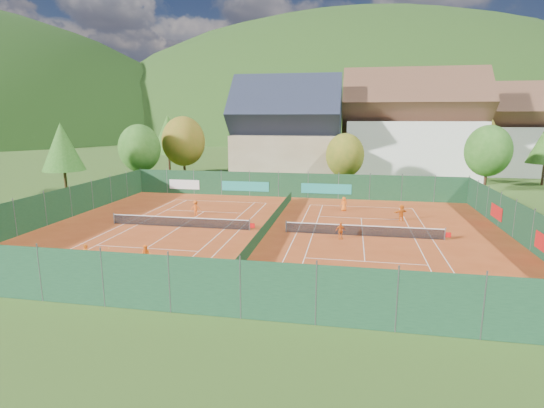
{
  "coord_description": "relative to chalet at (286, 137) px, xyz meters",
  "views": [
    {
      "loc": [
        6.83,
        -34.52,
        9.64
      ],
      "look_at": [
        0.0,
        2.0,
        2.0
      ],
      "focal_mm": 28.0,
      "sensor_mm": 36.0,
      "label": 1
    }
  ],
  "objects": [
    {
      "name": "court_divider",
      "position": [
        3.0,
        -30.0,
        -6.12
      ],
      "size": [
        0.03,
        28.8,
        1.0
      ],
      "color": "#123218",
      "rests_on": "ground"
    },
    {
      "name": "tree_west_side",
      "position": [
        -25.0,
        -18.0,
        -0.56
      ],
      "size": [
        5.04,
        5.04,
        9.0
      ],
      "color": "#4A341A",
      "rests_on": "ground"
    },
    {
      "name": "ground",
      "position": [
        3.0,
        -30.0,
        -6.64
      ],
      "size": [
        600.0,
        600.0,
        0.0
      ],
      "primitive_type": "plane",
      "color": "#2C4D18",
      "rests_on": "ground"
    },
    {
      "name": "chalet",
      "position": [
        0.0,
        0.0,
        0.0
      ],
      "size": [
        16.2,
        12.0,
        16.0
      ],
      "color": "tan",
      "rests_on": "ground"
    },
    {
      "name": "court_markings_right",
      "position": [
        11.0,
        -30.0,
        -6.61
      ],
      "size": [
        11.03,
        23.83,
        0.0
      ],
      "color": "white",
      "rests_on": "ground"
    },
    {
      "name": "tree_center",
      "position": [
        9.0,
        -8.0,
        -1.91
      ],
      "size": [
        5.01,
        5.01,
        7.6
      ],
      "color": "#452E18",
      "rests_on": "ground"
    },
    {
      "name": "fence_south",
      "position": [
        3.0,
        -46.0,
        -5.12
      ],
      "size": [
        40.0,
        0.04,
        3.0
      ],
      "color": "#163D25",
      "rests_on": "ground"
    },
    {
      "name": "player_right_near",
      "position": [
        9.19,
        -31.24,
        -5.92
      ],
      "size": [
        0.89,
        0.63,
        1.4
      ],
      "primitive_type": "imported",
      "rotation": [
        0.0,
        0.0,
        0.39
      ],
      "color": "#D55912",
      "rests_on": "ground"
    },
    {
      "name": "tree_west_back",
      "position": [
        -21.0,
        4.0,
        0.11
      ],
      "size": [
        5.6,
        5.6,
        10.0
      ],
      "color": "#472919",
      "rests_on": "ground"
    },
    {
      "name": "tree_east_front",
      "position": [
        27.0,
        -6.0,
        -1.23
      ],
      "size": [
        5.72,
        5.72,
        8.69
      ],
      "color": "#4B2C1A",
      "rests_on": "ground"
    },
    {
      "name": "hotel_block_a",
      "position": [
        19.0,
        6.0,
        0.76
      ],
      "size": [
        21.6,
        11.0,
        17.25
      ],
      "color": "silver",
      "rests_on": "ground"
    },
    {
      "name": "tennis_net_right",
      "position": [
        11.15,
        -30.0,
        -6.12
      ],
      "size": [
        13.3,
        0.1,
        1.02
      ],
      "color": "#59595B",
      "rests_on": "ground"
    },
    {
      "name": "hotel_block_b",
      "position": [
        33.0,
        14.0,
        -0.01
      ],
      "size": [
        17.28,
        10.0,
        15.5
      ],
      "color": "silver",
      "rests_on": "ground"
    },
    {
      "name": "tree_west_mid",
      "position": [
        -15.0,
        -4.0,
        -0.56
      ],
      "size": [
        6.44,
        6.44,
        9.78
      ],
      "color": "#472C19",
      "rests_on": "ground"
    },
    {
      "name": "player_right_far_a",
      "position": [
        9.25,
        -20.58,
        -5.88
      ],
      "size": [
        0.85,
        0.7,
        1.48
      ],
      "primitive_type": "imported",
      "rotation": [
        0.0,
        0.0,
        3.52
      ],
      "color": "orange",
      "rests_on": "ground"
    },
    {
      "name": "loose_ball_2",
      "position": [
        4.45,
        -26.16,
        -6.59
      ],
      "size": [
        0.07,
        0.07,
        0.07
      ],
      "primitive_type": "sphere",
      "color": "#CCD833",
      "rests_on": "ground"
    },
    {
      "name": "player_right_far_b",
      "position": [
        14.65,
        -24.01,
        -5.83
      ],
      "size": [
        1.48,
        1.21,
        1.58
      ],
      "primitive_type": "imported",
      "rotation": [
        0.0,
        0.0,
        3.74
      ],
      "color": "orange",
      "rests_on": "ground"
    },
    {
      "name": "loose_ball_1",
      "position": [
        10.83,
        -41.5,
        -6.59
      ],
      "size": [
        0.07,
        0.07,
        0.07
      ],
      "primitive_type": "sphere",
      "color": "#CCD833",
      "rests_on": "ground"
    },
    {
      "name": "ball_hopper",
      "position": [
        15.63,
        -41.67,
        -6.07
      ],
      "size": [
        0.34,
        0.34,
        0.8
      ],
      "color": "slate",
      "rests_on": "ground"
    },
    {
      "name": "fence_east",
      "position": [
        23.0,
        -29.95,
        -5.14
      ],
      "size": [
        0.09,
        32.0,
        3.0
      ],
      "color": "#12331D",
      "rests_on": "ground"
    },
    {
      "name": "player_left_far",
      "position": [
        -5.21,
        -25.43,
        -5.86
      ],
      "size": [
        1.05,
        0.68,
        1.53
      ],
      "primitive_type": "imported",
      "rotation": [
        0.0,
        0.0,
        3.26
      ],
      "color": "#D95413",
      "rests_on": "ground"
    },
    {
      "name": "tennis_net_left",
      "position": [
        -4.85,
        -30.0,
        -6.12
      ],
      "size": [
        13.3,
        0.1,
        1.02
      ],
      "color": "#59595B",
      "rests_on": "ground"
    },
    {
      "name": "tree_east_back",
      "position": [
        29.0,
        10.0,
        0.12
      ],
      "size": [
        7.15,
        7.15,
        10.86
      ],
      "color": "#432C18",
      "rests_on": "ground"
    },
    {
      "name": "clay_pad",
      "position": [
        3.0,
        -30.0,
        -6.62
      ],
      "size": [
        40.0,
        32.0,
        0.01
      ],
      "primitive_type": "cube",
      "color": "#A03D17",
      "rests_on": "ground"
    },
    {
      "name": "player_left_near",
      "position": [
        -6.9,
        -40.9,
        -5.84
      ],
      "size": [
        0.6,
        0.42,
        1.57
      ],
      "primitive_type": "imported",
      "rotation": [
        0.0,
        0.0,
        -0.09
      ],
      "color": "#D85E13",
      "rests_on": "ground"
    },
    {
      "name": "fence_north",
      "position": [
        2.54,
        -14.01,
        -5.16
      ],
      "size": [
        40.0,
        0.1,
        3.0
      ],
      "color": "#14391F",
      "rests_on": "ground"
    },
    {
      "name": "court_markings_left",
      "position": [
        -5.0,
        -30.0,
        -6.61
      ],
      "size": [
        11.03,
        23.83,
        0.0
      ],
      "color": "white",
      "rests_on": "ground"
    },
    {
      "name": "mountain_backdrop",
      "position": [
        31.54,
        203.48,
        -46.26
      ],
      "size": [
        820.0,
        530.0,
        242.0
      ],
      "color": "black",
      "rests_on": "ground"
    },
    {
      "name": "loose_ball_0",
      "position": [
        -7.77,
        -36.94,
        -6.59
      ],
      "size": [
        0.07,
        0.07,
        0.07
      ],
      "primitive_type": "sphere",
      "color": "#CCD833",
      "rests_on": "ground"
    },
    {
      "name": "fence_west",
      "position": [
        -17.0,
        -30.0,
        -5.12
      ],
      "size": [
        0.04,
        32.0,
        3.0
      ],
      "color": "#14391D",
      "rests_on": "ground"
    },
    {
      "name": "tree_west_front",
      "position": [
        -19.0,
        -10.0,
        -1.23
      ],
      "size": [
        5.72,
        5.72,
        8.69
      ],
      "color": "#4D2C1B",
      "rests_on": "ground"
    },
    {
      "name": "player_left_mid",
      "position": [
        -3.32,
        -39.69,
        -5.95
      ],
      "size": [
        0.72,
        0.59,
        1.35
      ],
      "primitive_type": "imported",
      "rotation": [
        0.0,
        0.0,
        0.13
      ],
      "color": "orange",
      "rests_on": "ground"
    }
  ]
}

